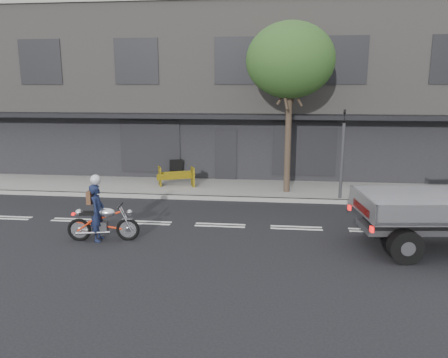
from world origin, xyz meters
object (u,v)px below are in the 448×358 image
street_tree (290,61)px  motorcycle (103,222)px  construction_barrier (175,177)px  traffic_light_pole (342,159)px  rider (97,213)px  sandwich_board (176,169)px

street_tree → motorcycle: size_ratio=3.29×
construction_barrier → traffic_light_pole: bearing=-9.4°
street_tree → rider: 9.23m
motorcycle → sandwich_board: (0.40, 7.73, 0.07)m
rider → traffic_light_pole: bearing=-63.6°
traffic_light_pole → construction_barrier: traffic_light_pole is taller
street_tree → traffic_light_pole: (2.00, -0.85, -3.63)m
motorcycle → street_tree: bearing=40.2°
street_tree → construction_barrier: size_ratio=4.40×
street_tree → construction_barrier: (-4.65, 0.25, -4.70)m
traffic_light_pole → rider: traffic_light_pole is taller
rider → sandwich_board: size_ratio=1.76×
street_tree → rider: bearing=-132.9°
street_tree → traffic_light_pole: bearing=-23.0°
rider → street_tree: bearing=-50.6°
traffic_light_pole → rider: (-7.50, -5.08, -0.83)m
traffic_light_pole → motorcycle: traffic_light_pole is taller
street_tree → motorcycle: bearing=-132.1°
traffic_light_pole → rider: 9.10m
sandwich_board → street_tree: bearing=-40.8°
rider → sandwich_board: rider is taller
traffic_light_pole → sandwich_board: size_ratio=3.75×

